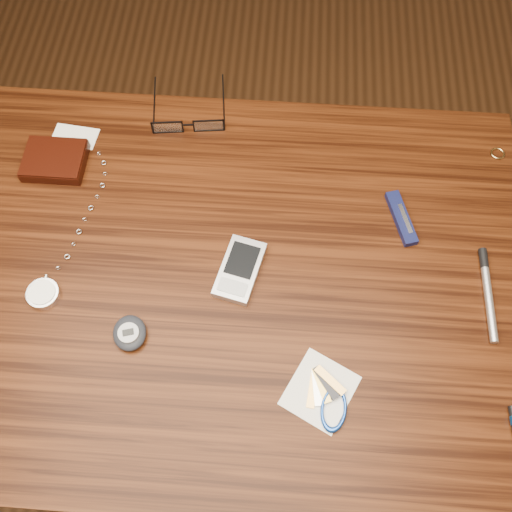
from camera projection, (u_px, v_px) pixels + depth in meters
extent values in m
plane|color=#472814|center=(231.00, 388.00, 1.55)|extent=(3.80, 3.80, 0.00)
cube|color=#351608|center=(213.00, 277.00, 0.90)|extent=(1.00, 0.70, 0.03)
cylinder|color=#4C2814|center=(52.00, 217.00, 1.38)|extent=(0.05, 0.05, 0.71)
cylinder|color=#4C2814|center=(425.00, 240.00, 1.35)|extent=(0.05, 0.05, 0.71)
cube|color=black|center=(55.00, 161.00, 0.97)|extent=(0.10, 0.08, 0.02)
cube|color=black|center=(53.00, 157.00, 0.96)|extent=(0.10, 0.08, 0.00)
cube|color=white|center=(75.00, 136.00, 1.00)|extent=(0.08, 0.05, 0.00)
cube|color=black|center=(168.00, 127.00, 0.99)|extent=(0.05, 0.01, 0.03)
cube|color=white|center=(168.00, 127.00, 0.99)|extent=(0.05, 0.01, 0.02)
cylinder|color=black|center=(154.00, 104.00, 1.03)|extent=(0.02, 0.13, 0.00)
cube|color=black|center=(209.00, 126.00, 0.99)|extent=(0.05, 0.01, 0.03)
cube|color=white|center=(209.00, 126.00, 0.99)|extent=(0.05, 0.01, 0.02)
cylinder|color=black|center=(224.00, 101.00, 1.03)|extent=(0.02, 0.13, 0.00)
cube|color=black|center=(188.00, 125.00, 0.99)|extent=(0.02, 0.00, 0.00)
torus|color=tan|center=(498.00, 153.00, 0.98)|extent=(0.03, 0.03, 0.00)
cylinder|color=silver|center=(43.00, 294.00, 0.86)|extent=(0.05, 0.05, 0.01)
cylinder|color=white|center=(42.00, 292.00, 0.85)|extent=(0.04, 0.04, 0.00)
cylinder|color=silver|center=(46.00, 277.00, 0.87)|extent=(0.01, 0.01, 0.01)
torus|color=silver|center=(58.00, 268.00, 0.88)|extent=(0.01, 0.01, 0.01)
torus|color=silver|center=(67.00, 257.00, 0.89)|extent=(0.01, 0.01, 0.00)
torus|color=silver|center=(74.00, 244.00, 0.90)|extent=(0.01, 0.01, 0.01)
torus|color=silver|center=(79.00, 232.00, 0.91)|extent=(0.01, 0.01, 0.00)
torus|color=silver|center=(84.00, 220.00, 0.92)|extent=(0.01, 0.01, 0.01)
torus|color=silver|center=(91.00, 208.00, 0.93)|extent=(0.01, 0.01, 0.00)
torus|color=silver|center=(97.00, 197.00, 0.94)|extent=(0.01, 0.00, 0.01)
torus|color=silver|center=(102.00, 185.00, 0.95)|extent=(0.01, 0.01, 0.00)
torus|color=silver|center=(105.00, 174.00, 0.96)|extent=(0.01, 0.00, 0.01)
torus|color=silver|center=(104.00, 163.00, 0.97)|extent=(0.01, 0.01, 0.00)
torus|color=silver|center=(99.00, 154.00, 0.98)|extent=(0.01, 0.01, 0.01)
cube|color=#B2B3B7|center=(240.00, 270.00, 0.88)|extent=(0.08, 0.12, 0.01)
cube|color=black|center=(242.00, 260.00, 0.88)|extent=(0.06, 0.06, 0.00)
cube|color=#A8ACB0|center=(233.00, 287.00, 0.86)|extent=(0.05, 0.03, 0.00)
ellipsoid|color=black|center=(130.00, 333.00, 0.83)|extent=(0.06, 0.07, 0.02)
cylinder|color=#A2A4AA|center=(128.00, 333.00, 0.82)|extent=(0.03, 0.03, 0.00)
cube|color=black|center=(128.00, 332.00, 0.82)|extent=(0.02, 0.01, 0.00)
cube|color=silver|center=(320.00, 390.00, 0.80)|extent=(0.12, 0.12, 0.00)
torus|color=#1845AC|center=(334.00, 409.00, 0.78)|extent=(0.06, 0.06, 0.01)
cube|color=#AA7F3C|center=(313.00, 390.00, 0.80)|extent=(0.02, 0.05, 0.00)
cube|color=silver|center=(317.00, 387.00, 0.80)|extent=(0.02, 0.05, 0.00)
cube|color=#A5863A|center=(321.00, 385.00, 0.80)|extent=(0.03, 0.05, 0.00)
cube|color=black|center=(326.00, 383.00, 0.80)|extent=(0.04, 0.05, 0.00)
cube|color=#AA7F3C|center=(330.00, 380.00, 0.80)|extent=(0.05, 0.04, 0.00)
cube|color=#10123D|center=(401.00, 218.00, 0.92)|extent=(0.05, 0.10, 0.01)
cube|color=silver|center=(405.00, 218.00, 0.91)|extent=(0.02, 0.05, 0.00)
cylinder|color=silver|center=(488.00, 294.00, 0.86)|extent=(0.01, 0.15, 0.01)
cylinder|color=black|center=(484.00, 259.00, 0.89)|extent=(0.01, 0.03, 0.01)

